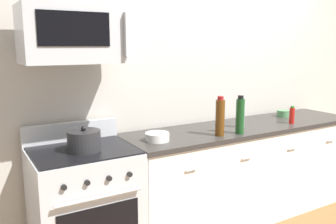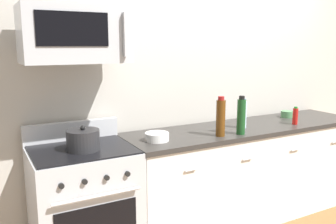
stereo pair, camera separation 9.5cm
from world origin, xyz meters
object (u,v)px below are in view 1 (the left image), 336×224
Objects in this scene: range_oven at (85,206)px; bottle_wine_amber at (220,117)px; bowl_green_glaze at (283,113)px; bowl_white_ceramic at (157,137)px; bottle_wine_green at (240,116)px; stockpot at (84,141)px; bottle_water_clear at (241,114)px; microwave at (75,35)px; bottle_hot_sauce_red at (292,115)px.

range_oven is 3.16× the size of bottle_wine_amber.
bowl_green_glaze reaches higher than bowl_white_ceramic.
bottle_wine_amber reaches higher than range_oven.
bottle_wine_green is 0.98m from bowl_green_glaze.
range_oven is 0.53m from stockpot.
bottle_wine_green is 0.76m from bowl_white_ceramic.
microwave is at bearing 176.50° from bottle_water_clear.
bottle_wine_amber is (1.13, -0.19, 0.61)m from range_oven.
bottle_hot_sauce_red is (0.54, -0.13, -0.05)m from bottle_water_clear.
bottle_wine_amber reaches higher than bottle_water_clear.
microwave reaches higher than bottle_hot_sauce_red.
microwave is 2.23× the size of bottle_wine_green.
bowl_green_glaze is (0.74, 0.16, -0.09)m from bottle_water_clear.
bottle_hot_sauce_red is 0.51× the size of bottle_wine_amber.
range_oven is 6.19× the size of bottle_hot_sauce_red.
bottle_hot_sauce_red is (2.04, -0.17, 0.53)m from range_oven.
bottle_hot_sauce_red is (2.04, -0.22, -0.75)m from microwave.
bottle_hot_sauce_red is 0.72× the size of stockpot.
bottle_wine_green reaches higher than bottle_water_clear.
bowl_green_glaze is at bearing 2.77° from range_oven.
bowl_white_ceramic is at bearing -11.24° from microwave.
bottle_wine_amber is 1.15m from bowl_green_glaze.
bottle_wine_green is at bearing -159.87° from bowl_green_glaze.
microwave reaches higher than bowl_green_glaze.
bottle_wine_green is 1.39× the size of stockpot.
stockpot is (0.00, -0.05, 0.53)m from range_oven.
bowl_white_ceramic is 0.80× the size of stockpot.
range_oven is at bearing 175.11° from bottle_hot_sauce_red.
microwave reaches higher than range_oven.
bowl_green_glaze is 0.52× the size of stockpot.
microwave is at bearing -178.38° from bowl_green_glaze.
microwave is 1.00m from bowl_white_ceramic.
bottle_hot_sauce_red reaches higher than range_oven.
bowl_green_glaze is (2.23, 0.06, -0.79)m from microwave.
bowl_green_glaze is 2.24m from stockpot.
bottle_wine_green is at bearing -7.37° from stockpot.
bottle_wine_green is (1.33, -0.27, -0.67)m from microwave.
microwave is 2.20× the size of bottle_wine_amber.
bottle_water_clear reaches higher than range_oven.
microwave is at bearing 168.08° from bottle_wine_amber.
bottle_wine_amber reaches higher than bottle_hot_sauce_red.
stockpot reaches higher than bottle_hot_sauce_red.
stockpot is (-2.23, -0.16, 0.04)m from bowl_green_glaze.
microwave is 3.86× the size of bowl_white_ceramic.
microwave is 1.66m from bottle_water_clear.
bottle_wine_amber is 1.14m from stockpot.
bottle_wine_green reaches higher than stockpot.
bottle_water_clear is 1.41× the size of bowl_white_ceramic.
stockpot is at bearing 172.91° from bottle_wine_amber.
bottle_wine_amber is at bearing -9.73° from range_oven.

